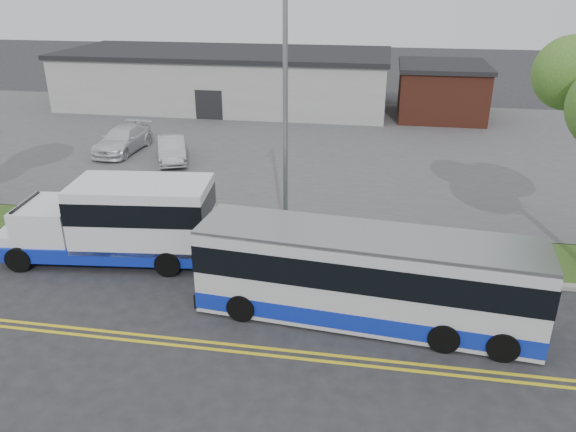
% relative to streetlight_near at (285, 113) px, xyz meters
% --- Properties ---
extents(ground, '(140.00, 140.00, 0.00)m').
position_rel_streetlight_near_xyz_m(ground, '(-3.00, -2.73, -5.23)').
color(ground, '#28282B').
rests_on(ground, ground).
extents(lane_line_north, '(70.00, 0.12, 0.01)m').
position_rel_streetlight_near_xyz_m(lane_line_north, '(-3.00, -6.58, -5.23)').
color(lane_line_north, yellow).
rests_on(lane_line_north, ground).
extents(lane_line_south, '(70.00, 0.12, 0.01)m').
position_rel_streetlight_near_xyz_m(lane_line_south, '(-3.00, -6.88, -5.23)').
color(lane_line_south, yellow).
rests_on(lane_line_south, ground).
extents(curb, '(80.00, 0.30, 0.15)m').
position_rel_streetlight_near_xyz_m(curb, '(-3.00, -1.63, -5.16)').
color(curb, '#9E9B93').
rests_on(curb, ground).
extents(verge, '(80.00, 3.30, 0.10)m').
position_rel_streetlight_near_xyz_m(verge, '(-3.00, 0.17, -5.18)').
color(verge, '#2A501A').
rests_on(verge, ground).
extents(parking_lot, '(80.00, 25.00, 0.10)m').
position_rel_streetlight_near_xyz_m(parking_lot, '(-3.00, 14.27, -5.18)').
color(parking_lot, '#4C4C4F').
rests_on(parking_lot, ground).
extents(commercial_building, '(25.40, 10.40, 4.35)m').
position_rel_streetlight_near_xyz_m(commercial_building, '(-9.00, 24.27, -3.05)').
color(commercial_building, '#9E9E99').
rests_on(commercial_building, ground).
extents(brick_wing, '(6.30, 7.30, 3.90)m').
position_rel_streetlight_near_xyz_m(brick_wing, '(7.50, 23.27, -3.27)').
color(brick_wing, brown).
rests_on(brick_wing, ground).
extents(streetlight_near, '(0.35, 1.53, 9.50)m').
position_rel_streetlight_near_xyz_m(streetlight_near, '(0.00, 0.00, 0.00)').
color(streetlight_near, gray).
rests_on(streetlight_near, verge).
extents(shuttle_bus, '(8.09, 3.39, 3.02)m').
position_rel_streetlight_near_xyz_m(shuttle_bus, '(-5.63, -2.04, -3.62)').
color(shuttle_bus, '#1029B4').
rests_on(shuttle_bus, ground).
extents(transit_bus, '(10.38, 3.26, 2.83)m').
position_rel_streetlight_near_xyz_m(transit_bus, '(3.24, -4.53, -3.80)').
color(transit_bus, silver).
rests_on(transit_bus, ground).
extents(pedestrian, '(0.76, 0.55, 1.93)m').
position_rel_streetlight_near_xyz_m(pedestrian, '(-8.67, -0.83, -4.17)').
color(pedestrian, black).
rests_on(pedestrian, verge).
extents(parked_car_a, '(2.91, 4.40, 1.37)m').
position_rel_streetlight_near_xyz_m(parked_car_a, '(-8.13, 9.39, -4.45)').
color(parked_car_a, '#AEB2B6').
rests_on(parked_car_a, parking_lot).
extents(parked_car_b, '(2.20, 5.01, 1.43)m').
position_rel_streetlight_near_xyz_m(parked_car_b, '(-11.63, 10.62, -4.42)').
color(parked_car_b, white).
rests_on(parked_car_b, parking_lot).
extents(grocery_bag_left, '(0.32, 0.32, 0.32)m').
position_rel_streetlight_near_xyz_m(grocery_bag_left, '(-8.97, -1.08, -4.97)').
color(grocery_bag_left, white).
rests_on(grocery_bag_left, verge).
extents(grocery_bag_right, '(0.32, 0.32, 0.32)m').
position_rel_streetlight_near_xyz_m(grocery_bag_right, '(-8.37, -0.58, -4.97)').
color(grocery_bag_right, white).
rests_on(grocery_bag_right, verge).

